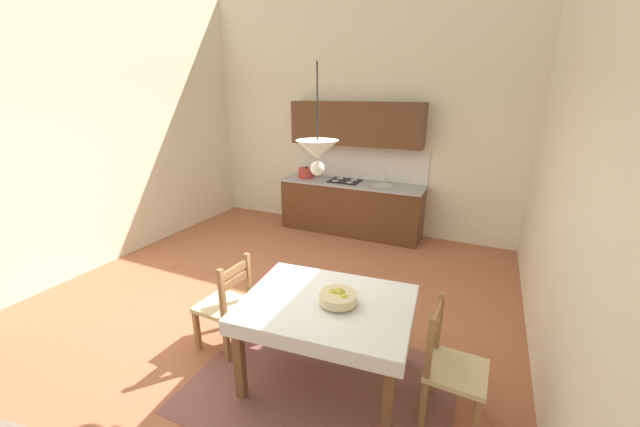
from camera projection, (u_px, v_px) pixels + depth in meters
name	position (u px, v px, depth m)	size (l,w,h in m)	color
ground_plane	(259.00, 317.00, 4.11)	(5.99, 6.78, 0.10)	#A86042
wall_back	(358.00, 115.00, 6.18)	(5.99, 0.12, 3.95)	beige
wall_left	(65.00, 123.00, 4.57)	(0.12, 6.78, 3.95)	beige
wall_right	(600.00, 153.00, 2.37)	(0.12, 6.78, 3.95)	beige
area_rug	(322.00, 385.00, 3.09)	(2.10, 1.60, 0.01)	brown
kitchen_cabinetry	(352.00, 184.00, 6.23)	(2.44, 0.63, 2.20)	#56331C
dining_table	(327.00, 315.00, 2.97)	(1.44, 1.15, 0.75)	brown
dining_chair_tv_side	(226.00, 305.00, 3.44)	(0.44, 0.44, 0.93)	#D1BC89
dining_chair_window_side	(451.00, 367.00, 2.67)	(0.43, 0.43, 0.93)	#D1BC89
fruit_bowl	(338.00, 297.00, 2.88)	(0.30, 0.30, 0.12)	beige
pendant_lamp	(317.00, 151.00, 2.71)	(0.32, 0.32, 0.80)	black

